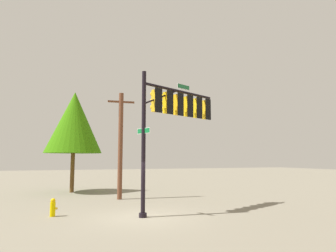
{
  "coord_description": "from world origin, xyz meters",
  "views": [
    {
      "loc": [
        -3.59,
        -13.17,
        2.67
      ],
      "look_at": [
        1.05,
        -0.47,
        4.19
      ],
      "focal_mm": 31.0,
      "sensor_mm": 36.0,
      "label": 1
    }
  ],
  "objects": [
    {
      "name": "fire_hydrant",
      "position": [
        -3.88,
        1.63,
        0.41
      ],
      "size": [
        0.33,
        0.24,
        0.83
      ],
      "color": "#E4C400",
      "rests_on": "ground_plane"
    },
    {
      "name": "ground_plane",
      "position": [
        0.0,
        0.0,
        0.0
      ],
      "size": [
        120.0,
        120.0,
        0.0
      ],
      "primitive_type": "plane",
      "color": "gray"
    },
    {
      "name": "utility_pole",
      "position": [
        0.1,
        6.25,
        3.67
      ],
      "size": [
        1.8,
        0.31,
        7.13
      ],
      "color": "brown",
      "rests_on": "ground_plane"
    },
    {
      "name": "signal_pole_assembly",
      "position": [
        1.98,
        0.89,
        5.14
      ],
      "size": [
        4.82,
        2.63,
        6.85
      ],
      "color": "black",
      "rests_on": "ground_plane"
    },
    {
      "name": "tree_near",
      "position": [
        -2.74,
        11.5,
        5.61
      ],
      "size": [
        4.52,
        4.52,
        8.13
      ],
      "color": "brown",
      "rests_on": "ground_plane"
    }
  ]
}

